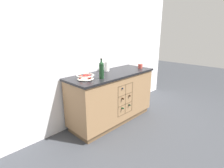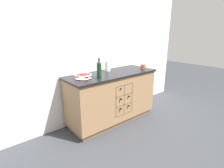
{
  "view_description": "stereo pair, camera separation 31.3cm",
  "coord_description": "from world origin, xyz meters",
  "px_view_note": "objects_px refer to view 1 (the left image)",
  "views": [
    {
      "loc": [
        -2.15,
        -2.09,
        1.63
      ],
      "look_at": [
        0.0,
        0.0,
        0.72
      ],
      "focal_mm": 28.0,
      "sensor_mm": 36.0,
      "label": 1
    },
    {
      "loc": [
        -1.93,
        -2.3,
        1.63
      ],
      "look_at": [
        0.0,
        0.0,
        0.72
      ],
      "focal_mm": 28.0,
      "sensor_mm": 36.0,
      "label": 2
    }
  ],
  "objects_px": {
    "fruit_bowl": "(85,77)",
    "standing_wine_bottle": "(101,70)",
    "white_pitcher": "(107,66)",
    "ceramic_mug": "(140,66)"
  },
  "relations": [
    {
      "from": "fruit_bowl",
      "to": "standing_wine_bottle",
      "type": "bearing_deg",
      "value": -31.36
    },
    {
      "from": "white_pitcher",
      "to": "standing_wine_bottle",
      "type": "bearing_deg",
      "value": -142.73
    },
    {
      "from": "fruit_bowl",
      "to": "ceramic_mug",
      "type": "bearing_deg",
      "value": -4.66
    },
    {
      "from": "white_pitcher",
      "to": "standing_wine_bottle",
      "type": "relative_size",
      "value": 0.57
    },
    {
      "from": "fruit_bowl",
      "to": "white_pitcher",
      "type": "height_order",
      "value": "white_pitcher"
    },
    {
      "from": "fruit_bowl",
      "to": "standing_wine_bottle",
      "type": "xyz_separation_m",
      "value": [
        0.21,
        -0.13,
        0.09
      ]
    },
    {
      "from": "fruit_bowl",
      "to": "white_pitcher",
      "type": "distance_m",
      "value": 0.67
    },
    {
      "from": "ceramic_mug",
      "to": "white_pitcher",
      "type": "bearing_deg",
      "value": 155.11
    },
    {
      "from": "standing_wine_bottle",
      "to": "white_pitcher",
      "type": "bearing_deg",
      "value": 37.27
    },
    {
      "from": "ceramic_mug",
      "to": "standing_wine_bottle",
      "type": "bearing_deg",
      "value": -178.62
    }
  ]
}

